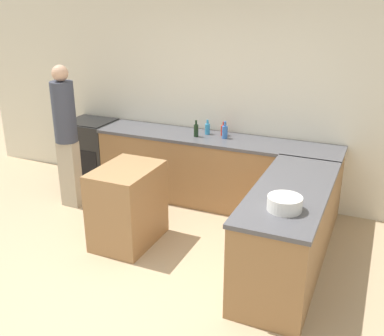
# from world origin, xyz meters

# --- Properties ---
(ground_plane) EXTENTS (14.00, 14.00, 0.00)m
(ground_plane) POSITION_xyz_m (0.00, 0.00, 0.00)
(ground_plane) COLOR tan
(wall_back) EXTENTS (8.00, 0.06, 2.70)m
(wall_back) POSITION_xyz_m (0.00, 2.41, 1.35)
(wall_back) COLOR silver
(wall_back) RESTS_ON ground_plane
(counter_back) EXTENTS (3.18, 0.66, 0.91)m
(counter_back) POSITION_xyz_m (0.00, 2.07, 0.46)
(counter_back) COLOR olive
(counter_back) RESTS_ON ground_plane
(counter_peninsula) EXTENTS (0.69, 1.88, 0.91)m
(counter_peninsula) POSITION_xyz_m (1.25, 0.83, 0.46)
(counter_peninsula) COLOR olive
(counter_peninsula) RESTS_ON ground_plane
(range_oven) EXTENTS (0.69, 0.62, 0.93)m
(range_oven) POSITION_xyz_m (-1.94, 2.07, 0.46)
(range_oven) COLOR black
(range_oven) RESTS_ON ground_plane
(island_table) EXTENTS (0.58, 0.82, 0.88)m
(island_table) POSITION_xyz_m (-0.51, 0.73, 0.44)
(island_table) COLOR #997047
(island_table) RESTS_ON ground_plane
(mixing_bowl) EXTENTS (0.29, 0.29, 0.12)m
(mixing_bowl) POSITION_xyz_m (1.29, 0.34, 0.97)
(mixing_bowl) COLOR white
(mixing_bowl) RESTS_ON counter_peninsula
(water_bottle_blue) EXTENTS (0.07, 0.07, 0.22)m
(water_bottle_blue) POSITION_xyz_m (0.12, 2.09, 1.00)
(water_bottle_blue) COLOR #386BB7
(water_bottle_blue) RESTS_ON counter_back
(wine_bottle_dark) EXTENTS (0.06, 0.06, 0.22)m
(wine_bottle_dark) POSITION_xyz_m (-0.24, 2.01, 1.00)
(wine_bottle_dark) COLOR black
(wine_bottle_dark) RESTS_ON counter_back
(dish_soap_bottle) EXTENTS (0.06, 0.06, 0.19)m
(dish_soap_bottle) POSITION_xyz_m (-0.15, 2.17, 0.99)
(dish_soap_bottle) COLOR #338CBF
(dish_soap_bottle) RESTS_ON counter_back
(hot_sauce_bottle) EXTENTS (0.08, 0.08, 0.18)m
(hot_sauce_bottle) POSITION_xyz_m (0.07, 2.20, 0.99)
(hot_sauce_bottle) COLOR red
(hot_sauce_bottle) RESTS_ON counter_back
(person_by_range) EXTENTS (0.28, 0.28, 1.84)m
(person_by_range) POSITION_xyz_m (-1.69, 1.24, 1.02)
(person_by_range) COLOR #ADA38E
(person_by_range) RESTS_ON ground_plane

